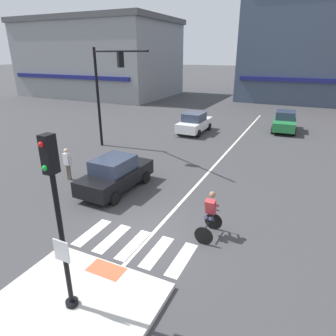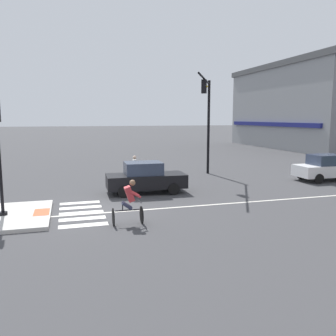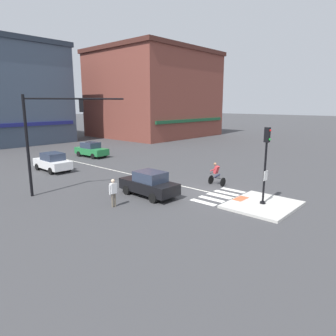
{
  "view_description": "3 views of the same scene",
  "coord_description": "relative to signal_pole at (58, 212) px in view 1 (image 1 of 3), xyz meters",
  "views": [
    {
      "loc": [
        4.65,
        -7.88,
        6.12
      ],
      "look_at": [
        -0.9,
        3.88,
        1.03
      ],
      "focal_mm": 31.59,
      "sensor_mm": 36.0,
      "label": 1
    },
    {
      "loc": [
        14.53,
        -1.21,
        3.93
      ],
      "look_at": [
        -1.45,
        3.42,
        1.52
      ],
      "focal_mm": 37.27,
      "sensor_mm": 36.0,
      "label": 2
    },
    {
      "loc": [
        -16.38,
        -11.0,
        5.89
      ],
      "look_at": [
        -1.23,
        2.63,
        1.58
      ],
      "focal_mm": 32.55,
      "sensor_mm": 36.0,
      "label": 3
    }
  ],
  "objects": [
    {
      "name": "ground_plane",
      "position": [
        0.0,
        3.74,
        -2.83
      ],
      "size": [
        300.0,
        300.0,
        0.0
      ],
      "primitive_type": "plane",
      "color": "#3D3D3F"
    },
    {
      "name": "traffic_island",
      "position": [
        0.0,
        0.01,
        -2.76
      ],
      "size": [
        4.16,
        3.55,
        0.15
      ],
      "primitive_type": "cube",
      "color": "beige",
      "rests_on": "ground"
    },
    {
      "name": "tactile_pad_front",
      "position": [
        0.0,
        1.43,
        -2.68
      ],
      "size": [
        1.1,
        0.6,
        0.01
      ],
      "primitive_type": "cube",
      "color": "#DB5B38",
      "rests_on": "traffic_island"
    },
    {
      "name": "signal_pole",
      "position": [
        0.0,
        0.0,
        0.0
      ],
      "size": [
        0.44,
        0.38,
        4.45
      ],
      "color": "black",
      "rests_on": "traffic_island"
    },
    {
      "name": "crosswalk_stripe_a",
      "position": [
        -1.78,
        2.99,
        -2.83
      ],
      "size": [
        0.44,
        1.8,
        0.01
      ],
      "primitive_type": "cube",
      "color": "silver",
      "rests_on": "ground"
    },
    {
      "name": "crosswalk_stripe_b",
      "position": [
        -0.89,
        2.99,
        -2.83
      ],
      "size": [
        0.44,
        1.8,
        0.01
      ],
      "primitive_type": "cube",
      "color": "silver",
      "rests_on": "ground"
    },
    {
      "name": "crosswalk_stripe_c",
      "position": [
        0.0,
        2.99,
        -2.83
      ],
      "size": [
        0.44,
        1.8,
        0.01
      ],
      "primitive_type": "cube",
      "color": "silver",
      "rests_on": "ground"
    },
    {
      "name": "crosswalk_stripe_d",
      "position": [
        0.89,
        2.99,
        -2.83
      ],
      "size": [
        0.44,
        1.8,
        0.01
      ],
      "primitive_type": "cube",
      "color": "silver",
      "rests_on": "ground"
    },
    {
      "name": "crosswalk_stripe_e",
      "position": [
        1.78,
        2.99,
        -2.83
      ],
      "size": [
        0.44,
        1.8,
        0.01
      ],
      "primitive_type": "cube",
      "color": "silver",
      "rests_on": "ground"
    },
    {
      "name": "lane_centre_line",
      "position": [
        0.27,
        13.74,
        -2.83
      ],
      "size": [
        0.14,
        28.0,
        0.01
      ],
      "primitive_type": "cube",
      "color": "silver",
      "rests_on": "ground"
    },
    {
      "name": "traffic_light_mast",
      "position": [
        -7.01,
        11.45,
        1.5
      ],
      "size": [
        5.61,
        3.04,
        6.45
      ],
      "color": "black",
      "rests_on": "ground"
    },
    {
      "name": "building_corner_left",
      "position": [
        2.6,
        43.94,
        4.58
      ],
      "size": [
        14.67,
        17.37,
        14.79
      ],
      "color": "#3D4C60",
      "rests_on": "ground"
    },
    {
      "name": "building_far_block",
      "position": [
        -24.98,
        34.65,
        2.55
      ],
      "size": [
        21.95,
        14.57,
        10.73
      ],
      "color": "gray",
      "rests_on": "ground"
    },
    {
      "name": "car_green_eastbound_distant",
      "position": [
        3.09,
        21.9,
        -2.02
      ],
      "size": [
        2.02,
        4.19,
        1.64
      ],
      "color": "#237A3D",
      "rests_on": "ground"
    },
    {
      "name": "car_white_westbound_distant",
      "position": [
        -3.49,
        18.18,
        -2.02
      ],
      "size": [
        1.89,
        4.13,
        1.64
      ],
      "color": "white",
      "rests_on": "ground"
    },
    {
      "name": "car_black_westbound_near",
      "position": [
        -3.04,
        6.39,
        -2.02
      ],
      "size": [
        1.95,
        4.15,
        1.64
      ],
      "color": "black",
      "rests_on": "ground"
    },
    {
      "name": "cyclist",
      "position": [
        2.14,
        4.64,
        -1.96
      ],
      "size": [
        0.69,
        1.11,
        1.68
      ],
      "color": "black",
      "rests_on": "ground"
    },
    {
      "name": "pedestrian_at_curb_left",
      "position": [
        -5.95,
        6.38,
        -1.85
      ],
      "size": [
        0.55,
        0.26,
        1.67
      ],
      "color": "#6B6051",
      "rests_on": "ground"
    }
  ]
}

